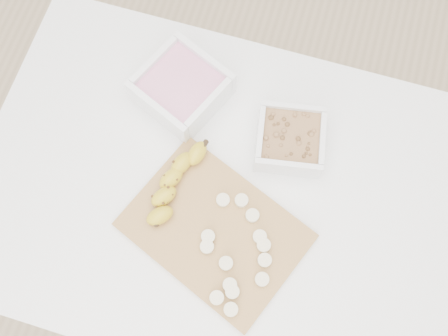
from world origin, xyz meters
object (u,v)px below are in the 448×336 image
(table, at_px, (220,201))
(banana, at_px, (175,184))
(bowl_yogurt, at_px, (182,88))
(bowl_granola, at_px, (290,140))
(cutting_board, at_px, (215,230))

(table, relative_size, banana, 5.24)
(table, distance_m, banana, 0.16)
(bowl_yogurt, height_order, bowl_granola, bowl_yogurt)
(bowl_granola, height_order, cutting_board, bowl_granola)
(bowl_yogurt, bearing_deg, banana, -75.98)
(bowl_yogurt, distance_m, cutting_board, 0.30)
(table, xyz_separation_m, bowl_yogurt, (-0.14, 0.18, 0.13))
(bowl_yogurt, xyz_separation_m, banana, (0.05, -0.20, -0.01))
(bowl_yogurt, height_order, banana, bowl_yogurt)
(table, height_order, bowl_yogurt, bowl_yogurt)
(bowl_yogurt, xyz_separation_m, bowl_granola, (0.24, -0.04, -0.01))
(bowl_yogurt, bearing_deg, cutting_board, -59.93)
(table, distance_m, bowl_yogurt, 0.26)
(bowl_yogurt, distance_m, bowl_granola, 0.25)
(cutting_board, bearing_deg, bowl_granola, 66.67)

